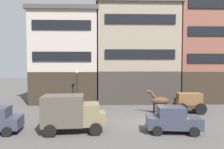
{
  "coord_description": "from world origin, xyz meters",
  "views": [
    {
      "loc": [
        -3.39,
        -16.3,
        4.76
      ],
      "look_at": [
        -2.82,
        2.02,
        3.88
      ],
      "focal_mm": 32.79,
      "sensor_mm": 36.0,
      "label": 1
    }
  ],
  "objects_px": {
    "draft_horse": "(159,100)",
    "streetlamp_curbside": "(77,84)",
    "cargo_wagon": "(189,101)",
    "fire_hydrant_curbside": "(158,105)",
    "sedan_light": "(173,119)",
    "pedestrian_officer": "(71,101)",
    "delivery_truck_near": "(72,112)"
  },
  "relations": [
    {
      "from": "draft_horse",
      "to": "streetlamp_curbside",
      "type": "distance_m",
      "value": 9.03
    },
    {
      "from": "cargo_wagon",
      "to": "fire_hydrant_curbside",
      "type": "distance_m",
      "value": 3.37
    },
    {
      "from": "cargo_wagon",
      "to": "streetlamp_curbside",
      "type": "distance_m",
      "value": 11.84
    },
    {
      "from": "sedan_light",
      "to": "streetlamp_curbside",
      "type": "distance_m",
      "value": 11.85
    },
    {
      "from": "cargo_wagon",
      "to": "draft_horse",
      "type": "xyz_separation_m",
      "value": [
        -2.95,
        0.0,
        0.12
      ]
    },
    {
      "from": "pedestrian_officer",
      "to": "fire_hydrant_curbside",
      "type": "xyz_separation_m",
      "value": [
        9.27,
        0.34,
        -0.55
      ]
    },
    {
      "from": "delivery_truck_near",
      "to": "streetlamp_curbside",
      "type": "height_order",
      "value": "streetlamp_curbside"
    },
    {
      "from": "sedan_light",
      "to": "pedestrian_officer",
      "type": "relative_size",
      "value": 2.14
    },
    {
      "from": "fire_hydrant_curbside",
      "to": "delivery_truck_near",
      "type": "bearing_deg",
      "value": -137.16
    },
    {
      "from": "draft_horse",
      "to": "delivery_truck_near",
      "type": "bearing_deg",
      "value": -144.92
    },
    {
      "from": "sedan_light",
      "to": "fire_hydrant_curbside",
      "type": "relative_size",
      "value": 4.64
    },
    {
      "from": "sedan_light",
      "to": "pedestrian_officer",
      "type": "xyz_separation_m",
      "value": [
        -8.37,
        7.39,
        0.07
      ]
    },
    {
      "from": "pedestrian_officer",
      "to": "streetlamp_curbside",
      "type": "distance_m",
      "value": 2.15
    },
    {
      "from": "draft_horse",
      "to": "sedan_light",
      "type": "relative_size",
      "value": 0.61
    },
    {
      "from": "draft_horse",
      "to": "streetlamp_curbside",
      "type": "xyz_separation_m",
      "value": [
        -8.4,
        3.02,
        1.4
      ]
    },
    {
      "from": "delivery_truck_near",
      "to": "streetlamp_curbside",
      "type": "xyz_separation_m",
      "value": [
        -0.81,
        8.35,
        1.25
      ]
    },
    {
      "from": "delivery_truck_near",
      "to": "fire_hydrant_curbside",
      "type": "xyz_separation_m",
      "value": [
        8.01,
        7.43,
        -1.0
      ]
    },
    {
      "from": "delivery_truck_near",
      "to": "pedestrian_officer",
      "type": "relative_size",
      "value": 2.48
    },
    {
      "from": "cargo_wagon",
      "to": "fire_hydrant_curbside",
      "type": "xyz_separation_m",
      "value": [
        -2.53,
        2.1,
        -0.72
      ]
    },
    {
      "from": "cargo_wagon",
      "to": "draft_horse",
      "type": "distance_m",
      "value": 2.95
    },
    {
      "from": "cargo_wagon",
      "to": "pedestrian_officer",
      "type": "xyz_separation_m",
      "value": [
        -11.8,
        1.76,
        -0.17
      ]
    },
    {
      "from": "streetlamp_curbside",
      "to": "pedestrian_officer",
      "type": "bearing_deg",
      "value": -109.69
    },
    {
      "from": "draft_horse",
      "to": "pedestrian_officer",
      "type": "relative_size",
      "value": 1.31
    },
    {
      "from": "streetlamp_curbside",
      "to": "fire_hydrant_curbside",
      "type": "xyz_separation_m",
      "value": [
        8.82,
        -0.92,
        -2.24
      ]
    },
    {
      "from": "cargo_wagon",
      "to": "pedestrian_officer",
      "type": "distance_m",
      "value": 11.93
    },
    {
      "from": "cargo_wagon",
      "to": "sedan_light",
      "type": "height_order",
      "value": "cargo_wagon"
    },
    {
      "from": "delivery_truck_near",
      "to": "sedan_light",
      "type": "bearing_deg",
      "value": -2.38
    },
    {
      "from": "sedan_light",
      "to": "streetlamp_curbside",
      "type": "relative_size",
      "value": 0.93
    },
    {
      "from": "draft_horse",
      "to": "streetlamp_curbside",
      "type": "height_order",
      "value": "streetlamp_curbside"
    },
    {
      "from": "draft_horse",
      "to": "delivery_truck_near",
      "type": "height_order",
      "value": "delivery_truck_near"
    },
    {
      "from": "delivery_truck_near",
      "to": "pedestrian_officer",
      "type": "distance_m",
      "value": 7.22
    },
    {
      "from": "sedan_light",
      "to": "streetlamp_curbside",
      "type": "height_order",
      "value": "streetlamp_curbside"
    }
  ]
}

